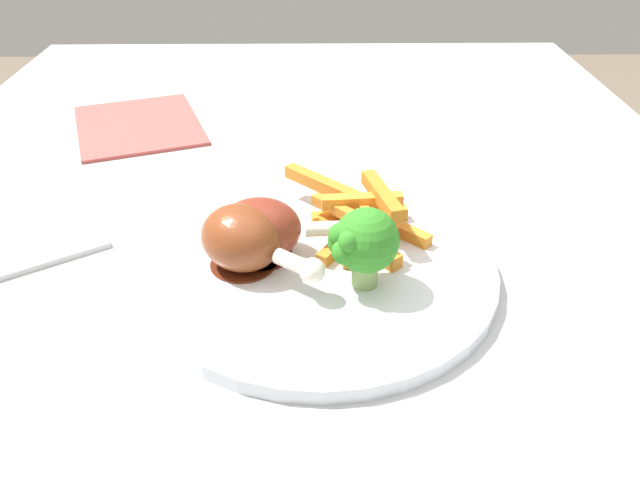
{
  "coord_description": "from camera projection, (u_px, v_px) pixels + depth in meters",
  "views": [
    {
      "loc": [
        0.48,
        0.01,
        1.02
      ],
      "look_at": [
        0.07,
        0.02,
        0.76
      ],
      "focal_mm": 35.15,
      "sensor_mm": 36.0,
      "label": 1
    }
  ],
  "objects": [
    {
      "name": "broccoli_floret_front",
      "position": [
        362.0,
        243.0,
        0.45
      ],
      "size": [
        0.05,
        0.05,
        0.06
      ],
      "color": "#8AAC60",
      "rests_on": "dinner_plate"
    },
    {
      "name": "chicken_drumstick_near",
      "position": [
        264.0,
        229.0,
        0.49
      ],
      "size": [
        0.06,
        0.12,
        0.05
      ],
      "color": "#581B12",
      "rests_on": "dinner_plate"
    },
    {
      "name": "dinner_plate",
      "position": [
        320.0,
        267.0,
        0.5
      ],
      "size": [
        0.28,
        0.28,
        0.01
      ],
      "primitive_type": "cylinder",
      "color": "silver",
      "rests_on": "dining_table"
    },
    {
      "name": "chicken_drumstick_far",
      "position": [
        245.0,
        240.0,
        0.48
      ],
      "size": [
        0.09,
        0.11,
        0.05
      ],
      "color": "#552210",
      "rests_on": "dinner_plate"
    },
    {
      "name": "napkin",
      "position": [
        138.0,
        125.0,
        0.75
      ],
      "size": [
        0.21,
        0.19,
        0.0
      ],
      "primitive_type": "cube",
      "rotation": [
        0.0,
        0.0,
        0.35
      ],
      "color": "#B74C47",
      "rests_on": "dining_table"
    },
    {
      "name": "carrot_fries_pile",
      "position": [
        358.0,
        217.0,
        0.52
      ],
      "size": [
        0.13,
        0.12,
        0.04
      ],
      "color": "orange",
      "rests_on": "dinner_plate"
    },
    {
      "name": "dining_table",
      "position": [
        300.0,
        312.0,
        0.61
      ],
      "size": [
        1.19,
        0.85,
        0.73
      ],
      "color": "#B7B7BC",
      "rests_on": "ground_plane"
    }
  ]
}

